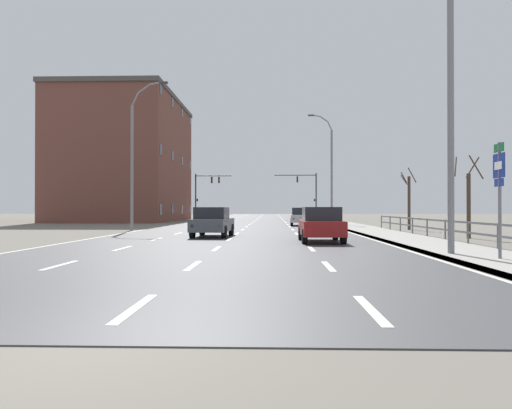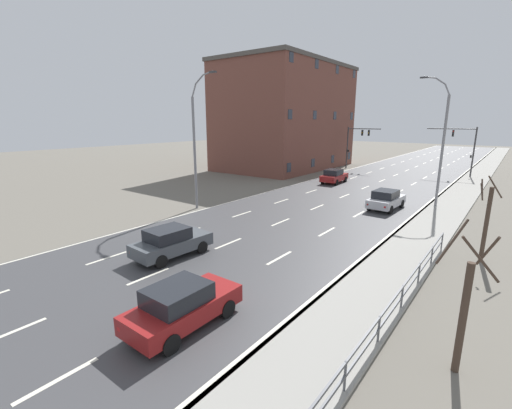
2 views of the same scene
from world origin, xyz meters
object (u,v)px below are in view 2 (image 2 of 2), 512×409
object	(u,v)px
street_lamp_midground	(441,145)
traffic_signal_right	(465,144)
car_far_right	(386,199)
street_lamp_left_bank	(196,145)
brick_building	(286,117)
car_mid_centre	(171,242)
traffic_signal_left	(355,140)
car_distant	(334,176)
car_near_left	(182,305)

from	to	relation	value
street_lamp_midground	traffic_signal_right	xyz separation A→B (m)	(-0.60, 19.25, -0.96)
traffic_signal_right	car_far_right	world-z (taller)	traffic_signal_right
street_lamp_midground	street_lamp_left_bank	xyz separation A→B (m)	(-14.89, -12.10, -0.01)
street_lamp_left_bank	street_lamp_midground	bearing A→B (deg)	39.10
brick_building	street_lamp_midground	bearing A→B (deg)	-30.49
street_lamp_left_bank	car_mid_centre	size ratio (longest dim) A/B	2.46
traffic_signal_left	car_mid_centre	world-z (taller)	traffic_signal_left
traffic_signal_left	car_mid_centre	size ratio (longest dim) A/B	1.44
traffic_signal_right	street_lamp_midground	bearing A→B (deg)	-88.22
car_distant	brick_building	size ratio (longest dim) A/B	0.20
street_lamp_midground	traffic_signal_right	world-z (taller)	street_lamp_midground
traffic_signal_right	car_near_left	bearing A→B (deg)	-93.50
car_far_right	car_mid_centre	size ratio (longest dim) A/B	1.00
traffic_signal_left	street_lamp_left_bank	bearing A→B (deg)	-91.30
traffic_signal_right	car_mid_centre	distance (m)	40.13
car_distant	car_near_left	bearing A→B (deg)	-76.51
traffic_signal_right	car_distant	size ratio (longest dim) A/B	1.48
brick_building	traffic_signal_left	bearing A→B (deg)	26.58
traffic_signal_left	car_near_left	world-z (taller)	traffic_signal_left
car_near_left	brick_building	bearing A→B (deg)	117.92
street_lamp_left_bank	car_near_left	xyz separation A→B (m)	(11.66, -11.67, -4.22)
brick_building	street_lamp_left_bank	bearing A→B (deg)	-72.14
traffic_signal_left	car_mid_centre	bearing A→B (deg)	-81.53
car_far_right	brick_building	bearing A→B (deg)	142.99
car_mid_centre	car_distant	world-z (taller)	same
street_lamp_midground	car_near_left	world-z (taller)	street_lamp_midground
street_lamp_left_bank	car_far_right	bearing A→B (deg)	36.48
car_mid_centre	car_near_left	bearing A→B (deg)	-32.62
street_lamp_midground	car_distant	world-z (taller)	street_lamp_midground
street_lamp_midground	traffic_signal_right	distance (m)	19.28
street_lamp_left_bank	traffic_signal_right	xyz separation A→B (m)	(14.29, 31.35, -0.95)
car_mid_centre	car_distant	size ratio (longest dim) A/B	1.01
street_lamp_left_bank	brick_building	size ratio (longest dim) A/B	0.49
street_lamp_midground	car_mid_centre	xyz separation A→B (m)	(-8.53, -19.96, -4.23)
traffic_signal_left	car_near_left	distance (m)	43.46
traffic_signal_right	traffic_signal_left	size ratio (longest dim) A/B	1.02
car_far_right	car_distant	world-z (taller)	same
car_near_left	brick_building	size ratio (longest dim) A/B	0.20
traffic_signal_right	brick_building	size ratio (longest dim) A/B	0.29
street_lamp_left_bank	car_near_left	bearing A→B (deg)	-45.04
traffic_signal_right	brick_building	xyz separation A→B (m)	(-22.59, -5.59, 3.37)
car_distant	car_near_left	xyz separation A→B (m)	(8.08, -29.09, 0.00)
car_near_left	street_lamp_left_bank	bearing A→B (deg)	134.81
car_far_right	brick_building	size ratio (longest dim) A/B	0.20
car_far_right	traffic_signal_left	bearing A→B (deg)	120.64
car_mid_centre	brick_building	size ratio (longest dim) A/B	0.20
traffic_signal_right	car_near_left	world-z (taller)	traffic_signal_right
traffic_signal_right	traffic_signal_left	xyz separation A→B (m)	(-13.61, -1.10, 0.04)
car_near_left	car_mid_centre	bearing A→B (deg)	144.11
traffic_signal_right	car_mid_centre	bearing A→B (deg)	-101.44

